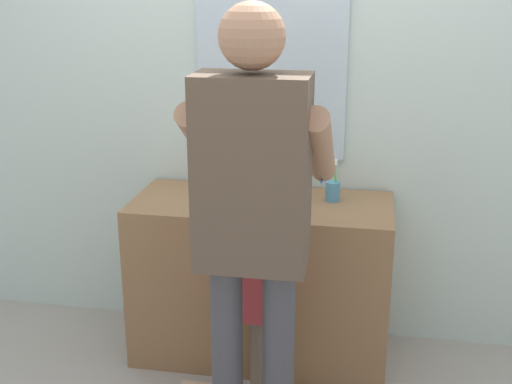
# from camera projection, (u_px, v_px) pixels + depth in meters

# --- Properties ---
(ground_plane) EXTENTS (14.00, 14.00, 0.00)m
(ground_plane) POSITION_uv_depth(u_px,v_px,m) (250.00, 384.00, 3.13)
(ground_plane) COLOR #9E998E
(back_wall) EXTENTS (4.40, 0.10, 2.70)m
(back_wall) POSITION_uv_depth(u_px,v_px,m) (273.00, 80.00, 3.29)
(back_wall) COLOR silver
(back_wall) RESTS_ON ground
(vanity_cabinet) EXTENTS (1.25, 0.54, 0.81)m
(vanity_cabinet) POSITION_uv_depth(u_px,v_px,m) (261.00, 279.00, 3.28)
(vanity_cabinet) COLOR olive
(vanity_cabinet) RESTS_ON ground
(sink_basin) EXTENTS (0.39, 0.39, 0.11)m
(sink_basin) POSITION_uv_depth(u_px,v_px,m) (261.00, 192.00, 3.12)
(sink_basin) COLOR silver
(sink_basin) RESTS_ON vanity_cabinet
(faucet) EXTENTS (0.18, 0.14, 0.18)m
(faucet) POSITION_uv_depth(u_px,v_px,m) (269.00, 173.00, 3.33)
(faucet) COLOR #B7BABF
(faucet) RESTS_ON vanity_cabinet
(toothbrush_cup) EXTENTS (0.07, 0.07, 0.21)m
(toothbrush_cup) POSITION_uv_depth(u_px,v_px,m) (333.00, 191.00, 3.15)
(toothbrush_cup) COLOR #4C8EB2
(toothbrush_cup) RESTS_ON vanity_cabinet
(child_toddler) EXTENTS (0.28, 0.28, 0.90)m
(child_toddler) POSITION_uv_depth(u_px,v_px,m) (246.00, 291.00, 2.86)
(child_toddler) COLOR #6B5B4C
(child_toddler) RESTS_ON ground
(adult_parent) EXTENTS (0.55, 0.57, 1.77)m
(adult_parent) POSITION_uv_depth(u_px,v_px,m) (253.00, 201.00, 2.40)
(adult_parent) COLOR #47474C
(adult_parent) RESTS_ON ground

